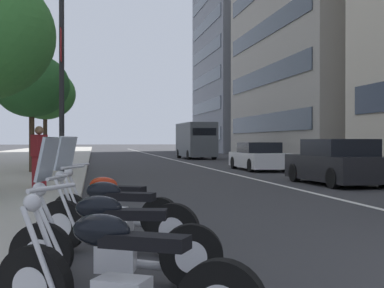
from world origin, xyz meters
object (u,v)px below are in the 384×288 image
motorcycle_under_tarp (119,281)px  motorcycle_mid_row (113,219)px  motorcycle_nearest_camera (112,242)px  pedestrian_on_plaza (39,157)px  delivery_van_ahead (196,140)px  street_lamp_with_banners (70,41)px  motorcycle_far_end_row (112,208)px  street_tree_near_plaza_corner (45,94)px  street_tree_mid_sidewalk (32,86)px  car_mid_block_traffic (337,163)px  car_far_down_avenue (258,157)px

motorcycle_under_tarp → motorcycle_mid_row: (2.89, -0.06, 0.03)m
motorcycle_nearest_camera → pedestrian_on_plaza: bearing=-66.8°
delivery_van_ahead → street_lamp_with_banners: 23.95m
motorcycle_far_end_row → street_tree_near_plaza_corner: bearing=-52.7°
street_lamp_with_banners → street_tree_mid_sidewalk: 4.00m
car_mid_block_traffic → delivery_van_ahead: size_ratio=0.73×
car_far_down_avenue → street_tree_mid_sidewalk: 10.99m
motorcycle_under_tarp → motorcycle_nearest_camera: (1.38, 0.01, 0.02)m
motorcycle_under_tarp → delivery_van_ahead: 38.21m
delivery_van_ahead → street_tree_near_plaza_corner: street_tree_near_plaza_corner is taller
car_far_down_avenue → motorcycle_nearest_camera: bearing=159.0°
motorcycle_nearest_camera → street_tree_mid_sidewalk: 17.91m
motorcycle_far_end_row → motorcycle_mid_row: bearing=118.3°
delivery_van_ahead → street_lamp_with_banners: bearing=156.3°
motorcycle_mid_row → street_lamp_with_banners: bearing=-60.7°
car_mid_block_traffic → car_far_down_avenue: car_mid_block_traffic is taller
motorcycle_mid_row → motorcycle_far_end_row: bearing=-67.1°
motorcycle_far_end_row → pedestrian_on_plaza: pedestrian_on_plaza is taller
car_mid_block_traffic → street_tree_near_plaza_corner: bearing=35.5°
motorcycle_under_tarp → delivery_van_ahead: delivery_van_ahead is taller
motorcycle_mid_row → delivery_van_ahead: bearing=-78.3°
motorcycle_under_tarp → car_mid_block_traffic: size_ratio=0.45×
street_lamp_with_banners → street_tree_mid_sidewalk: size_ratio=1.65×
motorcycle_far_end_row → delivery_van_ahead: delivery_van_ahead is taller
motorcycle_nearest_camera → street_lamp_with_banners: bearing=-72.2°
motorcycle_nearest_camera → motorcycle_mid_row: bearing=-78.9°
delivery_van_ahead → street_lamp_with_banners: (-22.01, 8.81, 3.45)m
car_far_down_avenue → car_mid_block_traffic: bearing=-179.7°
motorcycle_far_end_row → pedestrian_on_plaza: 7.07m
motorcycle_under_tarp → motorcycle_far_end_row: 4.24m
delivery_van_ahead → motorcycle_under_tarp: bearing=166.3°
street_lamp_with_banners → pedestrian_on_plaza: street_lamp_with_banners is taller
motorcycle_mid_row → street_tree_mid_sidewalk: size_ratio=0.42×
motorcycle_nearest_camera → street_tree_near_plaza_corner: bearing=-69.9°
motorcycle_mid_row → street_lamp_with_banners: (12.49, 1.07, 4.50)m
motorcycle_under_tarp → street_tree_mid_sidewalk: street_tree_mid_sidewalk is taller
motorcycle_mid_row → street_tree_near_plaza_corner: bearing=-58.6°
motorcycle_mid_row → street_lamp_with_banners: street_lamp_with_banners is taller
car_far_down_avenue → street_lamp_with_banners: size_ratio=0.58×
motorcycle_under_tarp → car_mid_block_traffic: (12.26, -7.64, 0.28)m
motorcycle_mid_row → street_tree_near_plaza_corner: size_ratio=0.39×
car_mid_block_traffic → street_tree_near_plaza_corner: (13.20, 10.36, 3.22)m
motorcycle_far_end_row → motorcycle_under_tarp: bearing=118.5°
car_far_down_avenue → delivery_van_ahead: bearing=0.1°
delivery_van_ahead → car_far_down_avenue: bearing=177.6°
car_far_down_avenue → street_tree_near_plaza_corner: (4.64, 10.39, 3.29)m
motorcycle_nearest_camera → delivery_van_ahead: (36.01, -7.81, 1.07)m
motorcycle_mid_row → street_tree_mid_sidewalk: street_tree_mid_sidewalk is taller
car_mid_block_traffic → delivery_van_ahead: (25.13, -0.15, 0.81)m
motorcycle_under_tarp → motorcycle_mid_row: bearing=-61.4°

